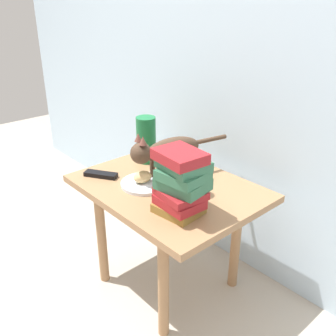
{
  "coord_description": "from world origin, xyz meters",
  "views": [
    {
      "loc": [
        1.08,
        -0.96,
        1.27
      ],
      "look_at": [
        0.0,
        0.0,
        0.6
      ],
      "focal_mm": 40.68,
      "sensor_mm": 36.0,
      "label": 1
    }
  ],
  "objects_px": {
    "green_vase": "(146,140)",
    "book_stack": "(181,182)",
    "side_table": "(168,200)",
    "tv_remote": "(101,175)",
    "plate": "(145,183)",
    "bread_roll": "(142,177)",
    "candle_jar": "(197,186)",
    "cat": "(167,151)"
  },
  "relations": [
    {
      "from": "green_vase",
      "to": "book_stack",
      "type": "bearing_deg",
      "value": -24.16
    },
    {
      "from": "side_table",
      "to": "tv_remote",
      "type": "relative_size",
      "value": 5.15
    },
    {
      "from": "side_table",
      "to": "tv_remote",
      "type": "xyz_separation_m",
      "value": [
        -0.26,
        -0.17,
        0.08
      ]
    },
    {
      "from": "side_table",
      "to": "green_vase",
      "type": "bearing_deg",
      "value": 160.38
    },
    {
      "from": "plate",
      "to": "book_stack",
      "type": "height_order",
      "value": "book_stack"
    },
    {
      "from": "book_stack",
      "to": "tv_remote",
      "type": "xyz_separation_m",
      "value": [
        -0.46,
        -0.06,
        -0.12
      ]
    },
    {
      "from": "book_stack",
      "to": "green_vase",
      "type": "distance_m",
      "value": 0.5
    },
    {
      "from": "bread_roll",
      "to": "green_vase",
      "type": "xyz_separation_m",
      "value": [
        -0.19,
        0.17,
        0.07
      ]
    },
    {
      "from": "candle_jar",
      "to": "tv_remote",
      "type": "xyz_separation_m",
      "value": [
        -0.4,
        -0.2,
        -0.03
      ]
    },
    {
      "from": "book_stack",
      "to": "tv_remote",
      "type": "height_order",
      "value": "book_stack"
    },
    {
      "from": "plate",
      "to": "side_table",
      "type": "bearing_deg",
      "value": 48.14
    },
    {
      "from": "tv_remote",
      "to": "cat",
      "type": "bearing_deg",
      "value": 12.23
    },
    {
      "from": "side_table",
      "to": "plate",
      "type": "bearing_deg",
      "value": -131.86
    },
    {
      "from": "bread_roll",
      "to": "candle_jar",
      "type": "relative_size",
      "value": 0.94
    },
    {
      "from": "bread_roll",
      "to": "side_table",
      "type": "bearing_deg",
      "value": 48.78
    },
    {
      "from": "side_table",
      "to": "candle_jar",
      "type": "bearing_deg",
      "value": 14.27
    },
    {
      "from": "bread_roll",
      "to": "book_stack",
      "type": "height_order",
      "value": "book_stack"
    },
    {
      "from": "plate",
      "to": "candle_jar",
      "type": "xyz_separation_m",
      "value": [
        0.2,
        0.11,
        0.03
      ]
    },
    {
      "from": "side_table",
      "to": "cat",
      "type": "distance_m",
      "value": 0.21
    },
    {
      "from": "plate",
      "to": "cat",
      "type": "height_order",
      "value": "cat"
    },
    {
      "from": "cat",
      "to": "bread_roll",
      "type": "bearing_deg",
      "value": -101.81
    },
    {
      "from": "plate",
      "to": "book_stack",
      "type": "distance_m",
      "value": 0.29
    },
    {
      "from": "side_table",
      "to": "tv_remote",
      "type": "bearing_deg",
      "value": -146.99
    },
    {
      "from": "bread_roll",
      "to": "candle_jar",
      "type": "xyz_separation_m",
      "value": [
        0.21,
        0.12,
        -0.0
      ]
    },
    {
      "from": "bread_roll",
      "to": "cat",
      "type": "height_order",
      "value": "cat"
    },
    {
      "from": "book_stack",
      "to": "tv_remote",
      "type": "bearing_deg",
      "value": -173.01
    },
    {
      "from": "tv_remote",
      "to": "plate",
      "type": "bearing_deg",
      "value": -5.2
    },
    {
      "from": "plate",
      "to": "bread_roll",
      "type": "bearing_deg",
      "value": -124.98
    },
    {
      "from": "book_stack",
      "to": "bread_roll",
      "type": "bearing_deg",
      "value": 173.25
    },
    {
      "from": "green_vase",
      "to": "candle_jar",
      "type": "bearing_deg",
      "value": -8.38
    },
    {
      "from": "side_table",
      "to": "candle_jar",
      "type": "height_order",
      "value": "candle_jar"
    },
    {
      "from": "side_table",
      "to": "plate",
      "type": "xyz_separation_m",
      "value": [
        -0.07,
        -0.07,
        0.08
      ]
    },
    {
      "from": "bread_roll",
      "to": "candle_jar",
      "type": "bearing_deg",
      "value": 29.2
    },
    {
      "from": "cat",
      "to": "green_vase",
      "type": "distance_m",
      "value": 0.22
    },
    {
      "from": "side_table",
      "to": "plate",
      "type": "relative_size",
      "value": 3.73
    },
    {
      "from": "green_vase",
      "to": "side_table",
      "type": "bearing_deg",
      "value": -19.62
    },
    {
      "from": "green_vase",
      "to": "candle_jar",
      "type": "relative_size",
      "value": 2.61
    },
    {
      "from": "bread_roll",
      "to": "green_vase",
      "type": "distance_m",
      "value": 0.27
    },
    {
      "from": "cat",
      "to": "plate",
      "type": "bearing_deg",
      "value": -99.71
    },
    {
      "from": "plate",
      "to": "cat",
      "type": "distance_m",
      "value": 0.17
    },
    {
      "from": "cat",
      "to": "candle_jar",
      "type": "xyz_separation_m",
      "value": [
        0.18,
        -0.0,
        -0.09
      ]
    },
    {
      "from": "candle_jar",
      "to": "plate",
      "type": "bearing_deg",
      "value": -151.91
    }
  ]
}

